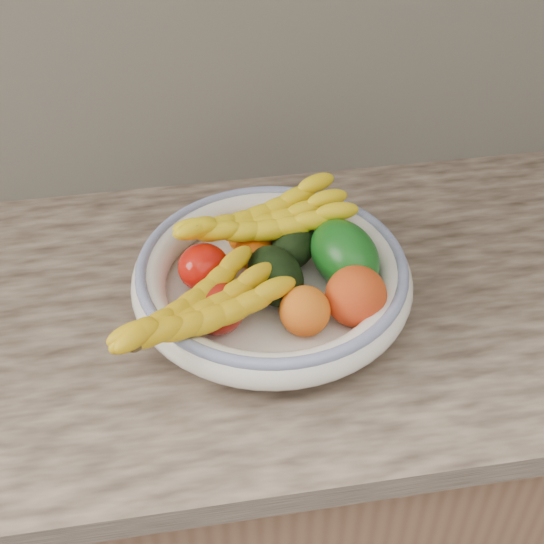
{
  "coord_description": "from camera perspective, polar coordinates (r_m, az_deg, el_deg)",
  "views": [
    {
      "loc": [
        -0.13,
        0.89,
        1.65
      ],
      "look_at": [
        0.0,
        1.66,
        0.96
      ],
      "focal_mm": 50.0,
      "sensor_mm": 36.0,
      "label": 1
    }
  ],
  "objects": [
    {
      "name": "fruit_bowl",
      "position": [
        1.05,
        0.0,
        -0.47
      ],
      "size": [
        0.39,
        0.39,
        0.08
      ],
      "color": "white",
      "rests_on": "kitchen_counter"
    },
    {
      "name": "banana_bunch_back",
      "position": [
        1.08,
        -0.7,
        3.54
      ],
      "size": [
        0.29,
        0.16,
        0.08
      ],
      "primitive_type": null,
      "rotation": [
        0.0,
        0.0,
        0.21
      ],
      "color": "yellow",
      "rests_on": "fruit_bowl"
    },
    {
      "name": "clementine_back_right",
      "position": [
        1.13,
        -0.24,
        3.38
      ],
      "size": [
        0.06,
        0.06,
        0.05
      ],
      "primitive_type": "ellipsoid",
      "rotation": [
        0.0,
        0.0,
        0.19
      ],
      "color": "orange",
      "rests_on": "fruit_bowl"
    },
    {
      "name": "tomato_near_left",
      "position": [
        0.99,
        -4.19,
        -2.72
      ],
      "size": [
        0.09,
        0.09,
        0.07
      ],
      "primitive_type": "ellipsoid",
      "rotation": [
        0.0,
        0.0,
        -0.29
      ],
      "color": "#A6150C",
      "rests_on": "fruit_bowl"
    },
    {
      "name": "clementine_back_mid",
      "position": [
        1.09,
        -1.37,
        1.63
      ],
      "size": [
        0.08,
        0.08,
        0.05
      ],
      "primitive_type": "ellipsoid",
      "rotation": [
        0.0,
        0.0,
        0.42
      ],
      "color": "#E05604",
      "rests_on": "fruit_bowl"
    },
    {
      "name": "peach_right",
      "position": [
        1.0,
        6.33,
        -1.82
      ],
      "size": [
        0.1,
        0.1,
        0.08
      ],
      "primitive_type": "ellipsoid",
      "rotation": [
        0.0,
        0.0,
        -0.26
      ],
      "color": "orange",
      "rests_on": "fruit_bowl"
    },
    {
      "name": "kitchen_counter",
      "position": [
        1.43,
        -0.17,
        -14.38
      ],
      "size": [
        2.44,
        0.66,
        1.4
      ],
      "color": "brown",
      "rests_on": "ground"
    },
    {
      "name": "tomato_left",
      "position": [
        1.05,
        -5.17,
        0.36
      ],
      "size": [
        0.09,
        0.09,
        0.06
      ],
      "primitive_type": "ellipsoid",
      "rotation": [
        0.0,
        0.0,
        -0.37
      ],
      "color": "red",
      "rests_on": "fruit_bowl"
    },
    {
      "name": "banana_bunch_front",
      "position": [
        0.95,
        -5.57,
        -3.24
      ],
      "size": [
        0.28,
        0.24,
        0.07
      ],
      "primitive_type": null,
      "rotation": [
        0.0,
        0.0,
        0.58
      ],
      "color": "gold",
      "rests_on": "fruit_bowl"
    },
    {
      "name": "avocado_right",
      "position": [
        1.08,
        1.67,
        2.13
      ],
      "size": [
        0.1,
        0.11,
        0.06
      ],
      "primitive_type": "ellipsoid",
      "rotation": [
        0.0,
        0.0,
        -0.45
      ],
      "color": "black",
      "rests_on": "fruit_bowl"
    },
    {
      "name": "peach_front",
      "position": [
        0.98,
        2.5,
        -2.95
      ],
      "size": [
        0.09,
        0.09,
        0.07
      ],
      "primitive_type": "ellipsoid",
      "rotation": [
        0.0,
        0.0,
        -0.41
      ],
      "color": "orange",
      "rests_on": "fruit_bowl"
    },
    {
      "name": "green_mango",
      "position": [
        1.05,
        5.47,
        1.28
      ],
      "size": [
        0.14,
        0.15,
        0.11
      ],
      "primitive_type": "ellipsoid",
      "rotation": [
        0.0,
        0.31,
        0.33
      ],
      "color": "#0E4E12",
      "rests_on": "fruit_bowl"
    },
    {
      "name": "clementine_back_left",
      "position": [
        1.11,
        -1.91,
        2.69
      ],
      "size": [
        0.06,
        0.06,
        0.05
      ],
      "primitive_type": "ellipsoid",
      "rotation": [
        0.0,
        0.0,
        0.02
      ],
      "color": "#DF6004",
      "rests_on": "fruit_bowl"
    },
    {
      "name": "avocado_center",
      "position": [
        1.03,
        0.24,
        -0.31
      ],
      "size": [
        0.09,
        0.12,
        0.07
      ],
      "primitive_type": "ellipsoid",
      "rotation": [
        0.0,
        0.0,
        0.24
      ],
      "color": "black",
      "rests_on": "fruit_bowl"
    }
  ]
}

